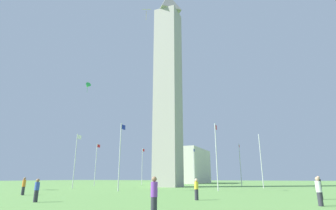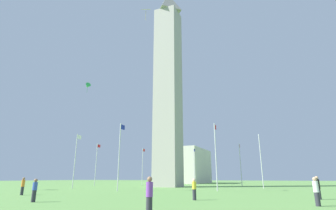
{
  "view_description": "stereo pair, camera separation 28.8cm",
  "coord_description": "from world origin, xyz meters",
  "px_view_note": "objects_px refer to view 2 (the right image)",
  "views": [
    {
      "loc": [
        -46.58,
        -19.25,
        1.65
      ],
      "look_at": [
        0.0,
        0.0,
        15.85
      ],
      "focal_mm": 27.69,
      "sensor_mm": 36.0,
      "label": 1
    },
    {
      "loc": [
        -46.47,
        -19.52,
        1.65
      ],
      "look_at": [
        0.0,
        0.0,
        15.85
      ],
      "focal_mm": 27.69,
      "sensor_mm": 36.0,
      "label": 2
    }
  ],
  "objects_px": {
    "person_purple_shirt": "(149,196)",
    "person_blue_shirt": "(34,190)",
    "flagpole_ne": "(143,165)",
    "person_white_shirt": "(316,191)",
    "flagpole_sw": "(216,153)",
    "person_orange_shirt": "(23,186)",
    "flagpole_w": "(261,158)",
    "person_black_shirt": "(318,188)",
    "kite_green_delta": "(87,86)",
    "flagpole_n": "(194,165)",
    "obelisk_monument": "(168,80)",
    "distant_building": "(186,166)",
    "person_yellow_shirt": "(194,189)",
    "flagpole_s": "(119,153)",
    "flagpole_se": "(75,158)",
    "flagpole_e": "(96,162)",
    "kite_yellow_diamond": "(146,10)",
    "flagpole_nw": "(240,162)"
  },
  "relations": [
    {
      "from": "person_orange_shirt",
      "to": "person_yellow_shirt",
      "type": "xyz_separation_m",
      "value": [
        0.91,
        -17.51,
        -0.05
      ]
    },
    {
      "from": "flagpole_se",
      "to": "person_black_shirt",
      "type": "distance_m",
      "value": 35.72
    },
    {
      "from": "flagpole_se",
      "to": "kite_green_delta",
      "type": "bearing_deg",
      "value": -89.64
    },
    {
      "from": "flagpole_e",
      "to": "flagpole_se",
      "type": "xyz_separation_m",
      "value": [
        -11.87,
        -4.92,
        0.0
      ]
    },
    {
      "from": "person_purple_shirt",
      "to": "person_blue_shirt",
      "type": "bearing_deg",
      "value": 84.8
    },
    {
      "from": "flagpole_sw",
      "to": "person_purple_shirt",
      "type": "xyz_separation_m",
      "value": [
        -23.35,
        -1.96,
        -3.98
      ]
    },
    {
      "from": "flagpole_se",
      "to": "person_purple_shirt",
      "type": "height_order",
      "value": "flagpole_se"
    },
    {
      "from": "flagpole_ne",
      "to": "person_white_shirt",
      "type": "xyz_separation_m",
      "value": [
        -39.61,
        -33.3,
        -3.98
      ]
    },
    {
      "from": "flagpole_n",
      "to": "kite_green_delta",
      "type": "distance_m",
      "value": 33.11
    },
    {
      "from": "obelisk_monument",
      "to": "flagpole_n",
      "type": "xyz_separation_m",
      "value": [
        16.85,
        0.0,
        -16.34
      ]
    },
    {
      "from": "flagpole_e",
      "to": "flagpole_se",
      "type": "distance_m",
      "value": 12.85
    },
    {
      "from": "flagpole_e",
      "to": "person_purple_shirt",
      "type": "relative_size",
      "value": 5.19
    },
    {
      "from": "flagpole_ne",
      "to": "person_purple_shirt",
      "type": "bearing_deg",
      "value": -151.37
    },
    {
      "from": "person_orange_shirt",
      "to": "flagpole_s",
      "type": "bearing_deg",
      "value": -30.34
    },
    {
      "from": "person_yellow_shirt",
      "to": "kite_green_delta",
      "type": "distance_m",
      "value": 32.6
    },
    {
      "from": "flagpole_ne",
      "to": "person_white_shirt",
      "type": "distance_m",
      "value": 51.9
    },
    {
      "from": "kite_yellow_diamond",
      "to": "person_orange_shirt",
      "type": "bearing_deg",
      "value": 158.11
    },
    {
      "from": "flagpole_e",
      "to": "person_yellow_shirt",
      "type": "height_order",
      "value": "flagpole_e"
    },
    {
      "from": "obelisk_monument",
      "to": "kite_green_delta",
      "type": "xyz_separation_m",
      "value": [
        -11.81,
        10.69,
        -3.66
      ]
    },
    {
      "from": "distant_building",
      "to": "person_yellow_shirt",
      "type": "bearing_deg",
      "value": -160.59
    },
    {
      "from": "flagpole_w",
      "to": "person_purple_shirt",
      "type": "relative_size",
      "value": 5.19
    },
    {
      "from": "kite_green_delta",
      "to": "flagpole_s",
      "type": "bearing_deg",
      "value": -114.73
    },
    {
      "from": "flagpole_s",
      "to": "flagpole_w",
      "type": "xyz_separation_m",
      "value": [
        16.79,
        -16.79,
        0.0
      ]
    },
    {
      "from": "obelisk_monument",
      "to": "flagpole_n",
      "type": "height_order",
      "value": "obelisk_monument"
    },
    {
      "from": "person_yellow_shirt",
      "to": "person_purple_shirt",
      "type": "height_order",
      "value": "person_purple_shirt"
    },
    {
      "from": "flagpole_s",
      "to": "flagpole_w",
      "type": "relative_size",
      "value": 1.0
    },
    {
      "from": "flagpole_n",
      "to": "flagpole_w",
      "type": "relative_size",
      "value": 1.0
    },
    {
      "from": "flagpole_sw",
      "to": "person_white_shirt",
      "type": "height_order",
      "value": "flagpole_sw"
    },
    {
      "from": "kite_yellow_diamond",
      "to": "obelisk_monument",
      "type": "bearing_deg",
      "value": 6.23
    },
    {
      "from": "person_orange_shirt",
      "to": "person_blue_shirt",
      "type": "xyz_separation_m",
      "value": [
        -5.11,
        -7.54,
        -0.06
      ]
    },
    {
      "from": "flagpole_sw",
      "to": "person_blue_shirt",
      "type": "bearing_deg",
      "value": 157.26
    },
    {
      "from": "flagpole_w",
      "to": "kite_green_delta",
      "type": "height_order",
      "value": "kite_green_delta"
    },
    {
      "from": "person_white_shirt",
      "to": "flagpole_e",
      "type": "bearing_deg",
      "value": 26.45
    },
    {
      "from": "flagpole_e",
      "to": "kite_yellow_diamond",
      "type": "relative_size",
      "value": 3.53
    },
    {
      "from": "flagpole_w",
      "to": "kite_green_delta",
      "type": "bearing_deg",
      "value": 113.35
    },
    {
      "from": "kite_green_delta",
      "to": "person_yellow_shirt",
      "type": "bearing_deg",
      "value": -121.19
    },
    {
      "from": "flagpole_sw",
      "to": "person_black_shirt",
      "type": "bearing_deg",
      "value": -134.29
    },
    {
      "from": "flagpole_e",
      "to": "flagpole_nw",
      "type": "height_order",
      "value": "same"
    },
    {
      "from": "flagpole_ne",
      "to": "flagpole_nw",
      "type": "xyz_separation_m",
      "value": [
        -0.0,
        -23.75,
        0.0
      ]
    },
    {
      "from": "flagpole_ne",
      "to": "distant_building",
      "type": "height_order",
      "value": "distant_building"
    },
    {
      "from": "person_blue_shirt",
      "to": "flagpole_nw",
      "type": "bearing_deg",
      "value": -17.24
    },
    {
      "from": "flagpole_ne",
      "to": "flagpole_e",
      "type": "distance_m",
      "value": 12.85
    },
    {
      "from": "flagpole_nw",
      "to": "person_orange_shirt",
      "type": "bearing_deg",
      "value": 157.6
    },
    {
      "from": "flagpole_n",
      "to": "flagpole_sw",
      "type": "height_order",
      "value": "same"
    },
    {
      "from": "flagpole_w",
      "to": "person_black_shirt",
      "type": "relative_size",
      "value": 4.97
    },
    {
      "from": "kite_yellow_diamond",
      "to": "distant_building",
      "type": "relative_size",
      "value": 0.13
    },
    {
      "from": "person_black_shirt",
      "to": "person_blue_shirt",
      "type": "height_order",
      "value": "person_black_shirt"
    },
    {
      "from": "flagpole_s",
      "to": "person_yellow_shirt",
      "type": "height_order",
      "value": "flagpole_s"
    },
    {
      "from": "kite_yellow_diamond",
      "to": "flagpole_e",
      "type": "bearing_deg",
      "value": 54.23
    },
    {
      "from": "flagpole_w",
      "to": "person_white_shirt",
      "type": "xyz_separation_m",
      "value": [
        -27.73,
        -4.64,
        -3.98
      ]
    }
  ]
}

